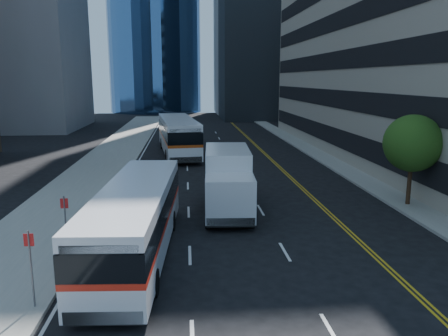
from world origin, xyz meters
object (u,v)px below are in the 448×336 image
at_px(box_truck, 228,180).
at_px(street_tree, 413,143).
at_px(bus_front, 136,218).
at_px(bus_rear, 178,135).

bearing_deg(box_truck, street_tree, 3.38).
distance_m(street_tree, box_truck, 10.50).
relative_size(bus_front, box_truck, 1.63).
xyz_separation_m(bus_rear, box_truck, (2.99, -19.07, -0.12)).
height_order(street_tree, box_truck, street_tree).
distance_m(bus_rear, box_truck, 19.30).
relative_size(bus_front, bus_rear, 0.85).
bearing_deg(street_tree, bus_front, -158.09).
relative_size(street_tree, box_truck, 0.72).
bearing_deg(box_truck, bus_front, -122.86).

